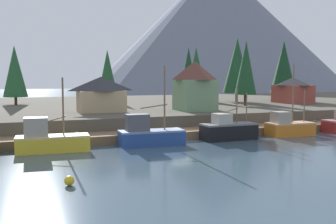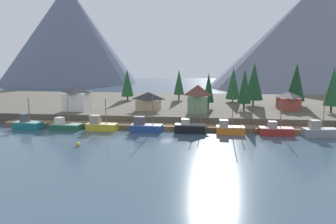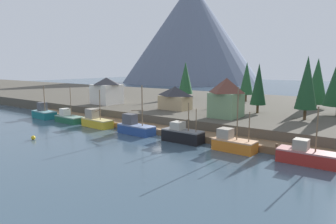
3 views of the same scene
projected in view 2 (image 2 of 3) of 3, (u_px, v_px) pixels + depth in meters
name	position (u px, v px, depth m)	size (l,w,h in m)	color
ground_plane	(174.00, 117.00, 90.77)	(400.00, 400.00, 1.00)	#384C5B
dock	(167.00, 127.00, 72.97)	(80.00, 4.00, 1.60)	brown
shoreline_bank	(178.00, 106.00, 102.24)	(400.00, 56.00, 2.50)	#4C473D
mountain_west_peak	(69.00, 35.00, 223.12)	(98.02, 98.02, 69.56)	slate
mountain_central_peak	(315.00, 36.00, 181.16)	(124.34, 124.34, 61.18)	slate
fishing_boat_teal	(28.00, 124.00, 72.94)	(6.70, 3.57, 7.41)	#196B70
fishing_boat_green	(65.00, 126.00, 72.02)	(7.24, 3.28, 7.57)	#1E5B3D
fishing_boat_yellow	(101.00, 125.00, 71.15)	(7.25, 2.96, 7.44)	gold
fishing_boat_blue	(145.00, 127.00, 69.88)	(7.21, 2.96, 8.74)	navy
fishing_boat_black	(189.00, 128.00, 68.84)	(6.73, 2.62, 6.38)	black
fishing_boat_orange	(229.00, 129.00, 67.74)	(6.13, 2.74, 9.16)	#CC6B1E
fishing_boat_red	(276.00, 130.00, 66.62)	(7.12, 2.64, 7.27)	maroon
fishing_boat_grey	(319.00, 131.00, 65.11)	(7.38, 3.44, 9.74)	gray
house_tan	(148.00, 101.00, 84.27)	(6.77, 4.37, 5.03)	tan
house_white	(77.00, 98.00, 84.37)	(6.31, 6.30, 6.61)	silver
house_red	(288.00, 100.00, 85.59)	(5.50, 6.92, 4.94)	#9E4238
house_green	(198.00, 99.00, 79.94)	(5.27, 5.81, 7.33)	#6B8E66
conifer_near_left	(209.00, 88.00, 87.63)	(3.17, 3.17, 10.05)	#4C3823
conifer_near_right	(296.00, 82.00, 92.42)	(5.46, 5.46, 12.68)	#4C3823
conifer_mid_left	(179.00, 82.00, 106.15)	(3.64, 3.64, 10.50)	#4C3823
conifer_mid_right	(127.00, 83.00, 105.62)	(4.33, 4.33, 10.65)	#4C3823
conifer_back_left	(245.00, 86.00, 83.70)	(3.76, 3.76, 11.29)	#4C3823
conifer_back_right	(233.00, 83.00, 100.17)	(4.69, 4.69, 11.23)	#4C3823
conifer_centre	(333.00, 86.00, 79.19)	(4.14, 4.14, 12.05)	#4C3823
conifer_far_left	(254.00, 82.00, 92.07)	(5.62, 5.62, 12.67)	#4C3823
channel_buoy	(78.00, 144.00, 58.18)	(0.70, 0.70, 0.70)	gold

